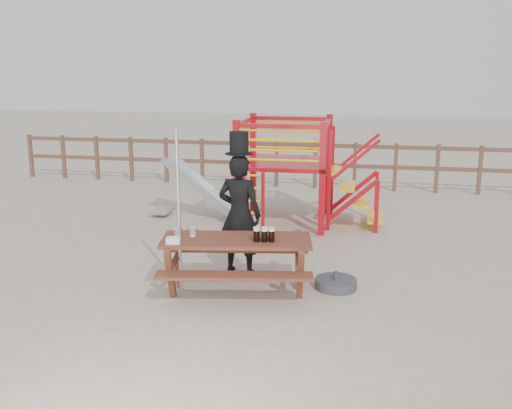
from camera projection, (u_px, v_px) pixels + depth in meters
name	position (u px, v px, depth m)	size (l,w,h in m)	color
ground	(235.00, 287.00, 8.11)	(60.00, 60.00, 0.00)	#BDAF93
back_fence	(296.00, 159.00, 14.62)	(15.09, 0.09, 1.20)	brown
playground_fort	(281.00, 169.00, 11.25)	(4.71, 1.84, 2.10)	#B00B14
picnic_table	(237.00, 259.00, 7.78)	(2.22, 1.70, 0.78)	brown
man_with_hat	(240.00, 211.00, 8.44)	(0.72, 0.52, 2.14)	black
metal_pole	(179.00, 213.00, 7.74)	(0.05, 0.05, 2.22)	#B2B2B7
parasol_base	(336.00, 283.00, 8.04)	(0.59, 0.59, 0.25)	#3A3B40
paper_bag	(173.00, 240.00, 7.50)	(0.18, 0.14, 0.08)	white
stout_pints	(264.00, 234.00, 7.60)	(0.30, 0.20, 0.17)	black
empty_glasses	(185.00, 232.00, 7.77)	(0.28, 0.17, 0.15)	silver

